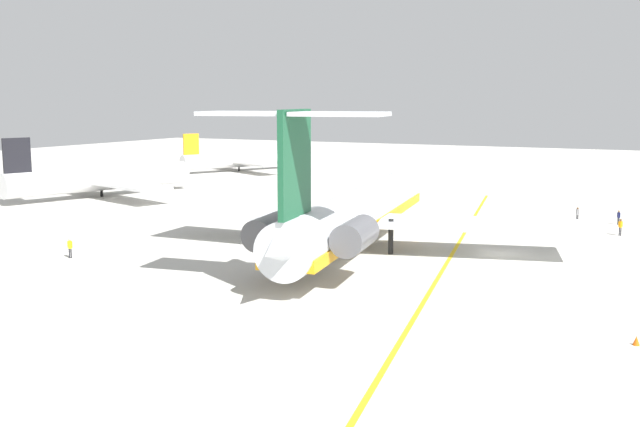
{
  "coord_description": "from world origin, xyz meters",
  "views": [
    {
      "loc": [
        -66.74,
        -15.1,
        13.83
      ],
      "look_at": [
        -4.0,
        16.43,
        3.1
      ],
      "focal_mm": 41.81,
      "sensor_mm": 36.0,
      "label": 1
    }
  ],
  "objects": [
    {
      "name": "ground_crew_portside",
      "position": [
        21.87,
        -3.63,
        1.06
      ],
      "size": [
        0.27,
        0.4,
        1.67
      ],
      "rotation": [
        0.0,
        0.0,
        5.91
      ],
      "color": "black",
      "rests_on": "ground"
    },
    {
      "name": "ground_crew_near_tail",
      "position": [
        -19.11,
        33.53,
        1.15
      ],
      "size": [
        0.29,
        0.43,
        1.82
      ],
      "rotation": [
        0.0,
        0.0,
        0.38
      ],
      "color": "black",
      "rests_on": "ground"
    },
    {
      "name": "airliner_mid_left",
      "position": [
        15.05,
        60.63,
        2.62
      ],
      "size": [
        29.18,
        29.25,
        8.91
      ],
      "rotation": [
        0.0,
        0.0,
        -0.32
      ],
      "color": "white",
      "rests_on": "ground"
    },
    {
      "name": "taxiway_centreline",
      "position": [
        -4.0,
        3.58,
        0.0
      ],
      "size": [
        89.37,
        16.3,
        0.01
      ],
      "primitive_type": "cube",
      "rotation": [
        0.0,
        0.0,
        0.18
      ],
      "color": "gold",
      "rests_on": "ground"
    },
    {
      "name": "safety_cone_nose",
      "position": [
        -22.21,
        -12.89,
        0.28
      ],
      "size": [
        0.4,
        0.4,
        0.55
      ],
      "primitive_type": "cone",
      "color": "#EA590F",
      "rests_on": "ground"
    },
    {
      "name": "ground",
      "position": [
        0.0,
        0.0,
        0.0
      ],
      "size": [
        312.49,
        312.49,
        0.0
      ],
      "primitive_type": "plane",
      "color": "#B7B5AD"
    },
    {
      "name": "ground_crew_near_nose",
      "position": [
        14.5,
        -8.85,
        1.12
      ],
      "size": [
        0.28,
        0.4,
        1.76
      ],
      "rotation": [
        0.0,
        0.0,
        0.52
      ],
      "color": "black",
      "rests_on": "ground"
    },
    {
      "name": "main_jetliner",
      "position": [
        -5.26,
        12.24,
        3.6
      ],
      "size": [
        45.22,
        40.12,
        13.19
      ],
      "rotation": [
        0.0,
        0.0,
        0.15
      ],
      "color": "silver",
      "rests_on": "ground"
    },
    {
      "name": "airliner_mid_right",
      "position": [
        56.89,
        64.23,
        2.23
      ],
      "size": [
        23.73,
        24.02,
        7.59
      ],
      "rotation": [
        0.0,
        0.0,
        -0.47
      ],
      "color": "white",
      "rests_on": "ground"
    },
    {
      "name": "ground_crew_starboard",
      "position": [
        21.66,
        -8.05,
        1.04
      ],
      "size": [
        0.26,
        0.36,
        1.64
      ],
      "rotation": [
        0.0,
        0.0,
        5.72
      ],
      "color": "black",
      "rests_on": "ground"
    }
  ]
}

